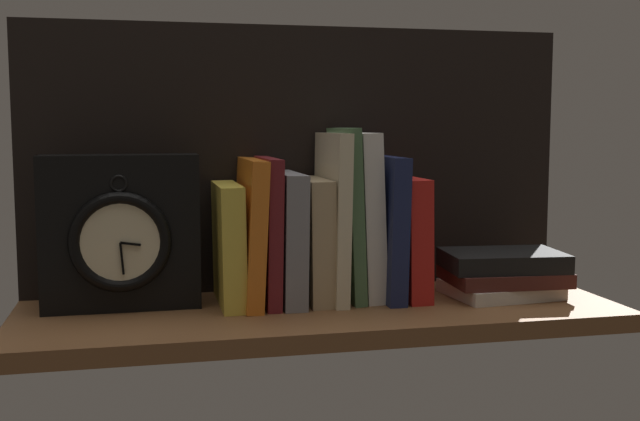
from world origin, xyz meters
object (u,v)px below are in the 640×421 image
at_px(book_orange_pandolfini, 250,232).
at_px(book_red_requiem, 404,236).
at_px(book_maroon_dawkins, 268,230).
at_px(book_tan_shortstories, 312,240).
at_px(book_stack_side, 502,273).
at_px(book_yellow_seinlanguage, 229,244).
at_px(book_green_romantic, 346,214).
at_px(book_cream_twain, 332,217).
at_px(framed_clock, 121,233).
at_px(book_navy_bierce, 383,227).
at_px(book_gray_chess, 287,237).
at_px(book_white_catcher, 364,216).

relative_size(book_orange_pandolfini, book_red_requiem, 1.16).
bearing_deg(book_maroon_dawkins, book_tan_shortstories, 0.00).
distance_m(book_red_requiem, book_stack_side, 0.16).
xyz_separation_m(book_yellow_seinlanguage, book_tan_shortstories, (0.12, 0.00, 0.00)).
bearing_deg(book_stack_side, book_green_romantic, 170.50).
bearing_deg(book_stack_side, book_orange_pandolfini, 174.08).
relative_size(book_orange_pandolfini, book_green_romantic, 0.82).
bearing_deg(book_maroon_dawkins, book_cream_twain, 0.00).
distance_m(book_red_requiem, framed_clock, 0.41).
distance_m(framed_clock, book_stack_side, 0.56).
bearing_deg(book_red_requiem, book_green_romantic, 180.00).
bearing_deg(framed_clock, book_orange_pandolfini, -0.83).
xyz_separation_m(book_cream_twain, book_green_romantic, (0.02, 0.00, 0.00)).
xyz_separation_m(book_cream_twain, book_red_requiem, (0.11, -0.00, -0.03)).
height_order(book_maroon_dawkins, book_navy_bierce, book_navy_bierce).
bearing_deg(book_yellow_seinlanguage, book_stack_side, -5.47).
xyz_separation_m(book_maroon_dawkins, book_navy_bierce, (0.18, 0.00, 0.00)).
height_order(book_maroon_dawkins, book_gray_chess, book_maroon_dawkins).
distance_m(book_tan_shortstories, book_green_romantic, 0.06).
distance_m(book_orange_pandolfini, book_gray_chess, 0.06).
height_order(book_yellow_seinlanguage, framed_clock, framed_clock).
bearing_deg(book_cream_twain, book_gray_chess, 180.00).
bearing_deg(book_gray_chess, book_maroon_dawkins, 180.00).
relative_size(book_orange_pandolfini, book_cream_twain, 0.85).
relative_size(book_cream_twain, book_stack_side, 1.34).
bearing_deg(book_navy_bierce, book_cream_twain, 180.00).
bearing_deg(book_navy_bierce, book_stack_side, -12.52).
relative_size(book_gray_chess, book_green_romantic, 0.75).
bearing_deg(framed_clock, book_stack_side, -4.28).
bearing_deg(book_navy_bierce, book_yellow_seinlanguage, 180.00).
bearing_deg(book_stack_side, book_white_catcher, 169.30).
height_order(book_red_requiem, framed_clock, framed_clock).
bearing_deg(book_gray_chess, book_white_catcher, 0.00).
xyz_separation_m(book_orange_pandolfini, book_white_catcher, (0.17, 0.00, 0.02)).
bearing_deg(book_yellow_seinlanguage, book_tan_shortstories, 0.00).
height_order(book_white_catcher, book_stack_side, book_white_catcher).
relative_size(book_yellow_seinlanguage, book_maroon_dawkins, 0.83).
distance_m(book_white_catcher, book_red_requiem, 0.07).
height_order(book_cream_twain, book_stack_side, book_cream_twain).
bearing_deg(book_stack_side, book_yellow_seinlanguage, 174.53).
bearing_deg(book_yellow_seinlanguage, book_cream_twain, 0.00).
relative_size(book_maroon_dawkins, framed_clock, 0.97).
xyz_separation_m(book_maroon_dawkins, book_gray_chess, (0.03, 0.00, -0.01)).
relative_size(book_navy_bierce, book_stack_side, 1.15).
bearing_deg(book_stack_side, book_cream_twain, 171.31).
distance_m(book_maroon_dawkins, book_red_requiem, 0.21).
bearing_deg(book_gray_chess, book_navy_bierce, 0.00).
bearing_deg(book_stack_side, book_gray_chess, 173.09).
height_order(book_white_catcher, book_red_requiem, book_white_catcher).
distance_m(book_orange_pandolfini, book_green_romantic, 0.14).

